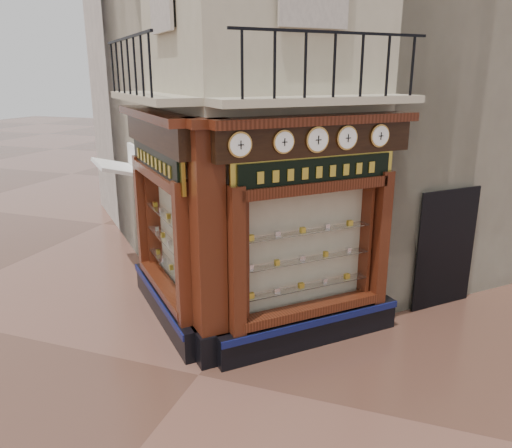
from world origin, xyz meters
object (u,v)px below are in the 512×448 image
at_px(signboard_right, 317,171).
at_px(clock_e, 380,136).
at_px(clock_b, 284,142).
at_px(clock_c, 317,140).
at_px(awning, 126,270).
at_px(clock_d, 347,138).
at_px(clock_a, 240,145).
at_px(signboard_left, 156,161).
at_px(corner_pilaster, 208,250).

bearing_deg(signboard_right, clock_e, -5.67).
height_order(clock_b, clock_c, clock_c).
relative_size(clock_e, awning, 0.23).
bearing_deg(clock_c, awning, 113.31).
height_order(awning, signboard_right, signboard_right).
relative_size(clock_b, clock_d, 0.92).
distance_m(clock_a, clock_e, 2.49).
relative_size(clock_c, clock_d, 1.05).
xyz_separation_m(clock_c, clock_e, (0.85, 0.85, -0.00)).
bearing_deg(clock_e, clock_d, 180.00).
bearing_deg(signboard_right, clock_b, -170.66).
height_order(signboard_left, signboard_right, signboard_left).
xyz_separation_m(corner_pilaster, clock_d, (1.87, 1.27, 1.67)).
distance_m(corner_pilaster, clock_a, 1.77).
height_order(clock_c, signboard_left, clock_c).
bearing_deg(clock_b, awning, 107.43).
bearing_deg(clock_c, corner_pilaster, 165.62).
height_order(clock_c, clock_d, clock_c).
bearing_deg(clock_a, clock_b, 0.00).
relative_size(clock_d, awning, 0.24).
bearing_deg(awning, clock_a, -170.19).
bearing_deg(clock_d, awning, 118.40).
distance_m(clock_d, awning, 6.76).
bearing_deg(signboard_left, clock_b, -147.36).
relative_size(awning, signboard_right, 0.74).
bearing_deg(clock_a, signboard_right, 4.58).
relative_size(clock_c, clock_e, 1.08).
relative_size(clock_a, signboard_left, 0.16).
bearing_deg(awning, clock_b, -162.57).
distance_m(clock_c, clock_d, 0.55).
bearing_deg(signboard_left, signboard_right, -135.00).
bearing_deg(clock_d, clock_a, -180.00).
bearing_deg(corner_pilaster, awning, 96.20).
height_order(clock_b, signboard_left, clock_b).
bearing_deg(awning, signboard_right, -155.40).
xyz_separation_m(clock_d, clock_e, (0.46, 0.46, 0.00)).
bearing_deg(clock_c, clock_e, 0.00).
height_order(clock_a, clock_e, same).
bearing_deg(clock_d, clock_c, -180.00).
xyz_separation_m(clock_a, clock_d, (1.31, 1.31, -0.00)).
height_order(corner_pilaster, signboard_left, corner_pilaster).
distance_m(clock_b, clock_d, 1.14).
xyz_separation_m(clock_d, signboard_left, (-3.33, -0.25, -0.52)).
xyz_separation_m(corner_pilaster, clock_b, (1.06, 0.46, 1.67)).
bearing_deg(clock_a, awning, 99.81).
distance_m(clock_a, signboard_right, 1.48).
distance_m(signboard_left, signboard_right, 2.92).
height_order(clock_b, clock_d, clock_d).
relative_size(clock_a, clock_d, 0.97).
bearing_deg(clock_e, signboard_right, 174.33).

